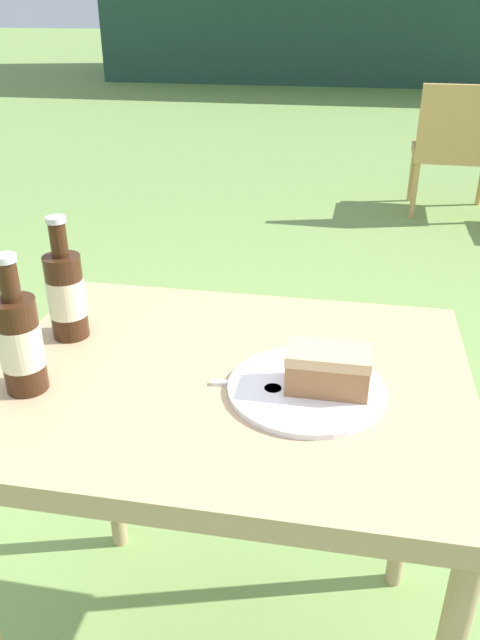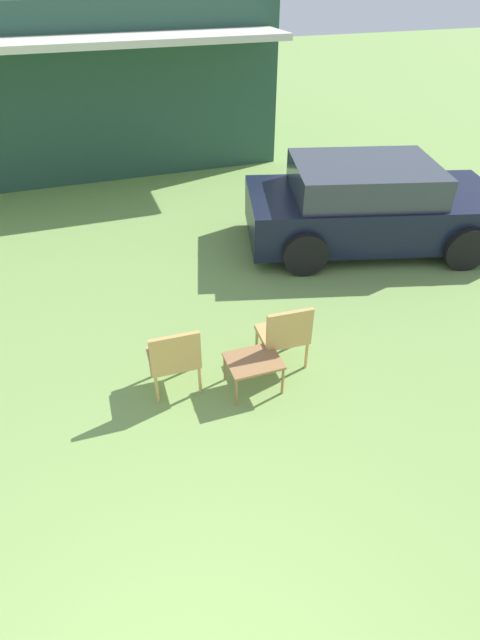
{
  "view_description": "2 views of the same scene",
  "coord_description": "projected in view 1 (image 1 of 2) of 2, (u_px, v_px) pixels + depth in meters",
  "views": [
    {
      "loc": [
        0.17,
        -0.87,
        1.31
      ],
      "look_at": [
        0.0,
        0.1,
        0.8
      ],
      "focal_mm": 35.0,
      "sensor_mm": 36.0,
      "label": 1
    },
    {
      "loc": [
        0.18,
        -0.66,
        3.94
      ],
      "look_at": [
        1.52,
        3.25,
        0.9
      ],
      "focal_mm": 28.0,
      "sensor_mm": 36.0,
      "label": 2
    }
  ],
  "objects": [
    {
      "name": "cake_on_plate",
      "position": [
        317.0,
        379.0,
        0.99
      ],
      "size": [
        0.25,
        0.25,
        0.08
      ],
      "color": "white",
      "rests_on": "patio_table"
    },
    {
      "name": "loose_bottle_cap",
      "position": [
        273.0,
        391.0,
        0.99
      ],
      "size": [
        0.03,
        0.03,
        0.01
      ],
      "color": "silver",
      "rests_on": "patio_table"
    },
    {
      "name": "patio_table",
      "position": [
        230.0,
        416.0,
        1.09
      ],
      "size": [
        0.8,
        0.63,
        0.75
      ],
      "color": "tan",
      "rests_on": "ground_plane"
    },
    {
      "name": "cola_bottle_far",
      "position": [
        20.0,
        341.0,
        0.97
      ],
      "size": [
        0.07,
        0.07,
        0.23
      ],
      "color": "#381E0F",
      "rests_on": "patio_table"
    },
    {
      "name": "wicker_chair_cushioned",
      "position": [
        457.0,
        143.0,
        4.03
      ],
      "size": [
        0.54,
        0.48,
        0.85
      ],
      "rotation": [
        0.0,
        0.0,
        3.11
      ],
      "color": "tan",
      "rests_on": "ground_plane"
    },
    {
      "name": "cola_bottle_near",
      "position": [
        66.0,
        293.0,
        1.13
      ],
      "size": [
        0.07,
        0.07,
        0.23
      ],
      "color": "#381E0F",
      "rests_on": "patio_table"
    },
    {
      "name": "fork",
      "position": [
        270.0,
        382.0,
        1.02
      ],
      "size": [
        0.19,
        0.05,
        0.01
      ],
      "color": "silver",
      "rests_on": "patio_table"
    }
  ]
}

